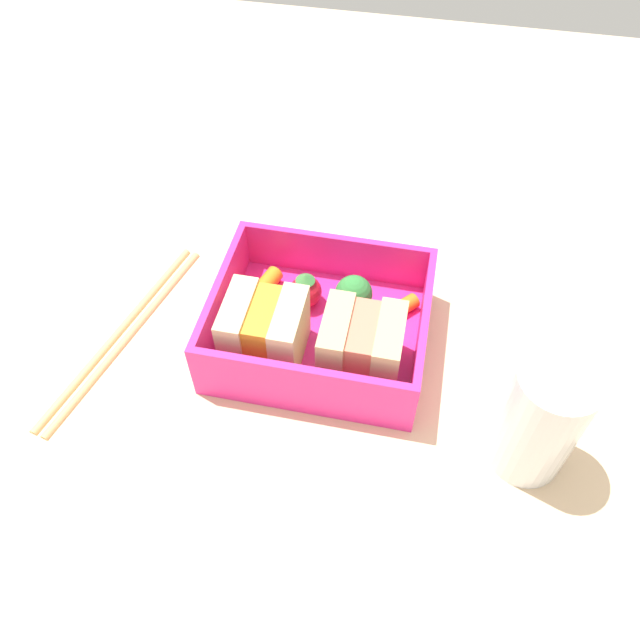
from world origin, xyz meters
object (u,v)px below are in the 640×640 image
(chopstick_pair, at_px, (123,332))
(drinking_glass, at_px, (540,420))
(broccoli_floret, at_px, (354,294))
(sandwich_left, at_px, (362,346))
(sandwich_center_left, at_px, (264,330))
(strawberry_far_left, at_px, (306,291))
(carrot_stick_left, at_px, (260,291))
(carrot_stick_far_left, at_px, (397,311))

(chopstick_pair, relative_size, drinking_glass, 2.15)
(chopstick_pair, bearing_deg, broccoli_floret, -164.44)
(sandwich_left, distance_m, broccoli_floret, 0.05)
(sandwich_center_left, xyz_separation_m, drinking_glass, (-0.20, 0.04, 0.01))
(sandwich_left, relative_size, strawberry_far_left, 1.80)
(carrot_stick_left, bearing_deg, carrot_stick_far_left, -178.59)
(broccoli_floret, relative_size, chopstick_pair, 0.19)
(carrot_stick_left, distance_m, chopstick_pair, 0.12)
(sandwich_center_left, distance_m, strawberry_far_left, 0.06)
(broccoli_floret, xyz_separation_m, carrot_stick_left, (0.08, -0.00, -0.02))
(broccoli_floret, relative_size, carrot_stick_left, 0.81)
(drinking_glass, bearing_deg, sandwich_left, -19.20)
(carrot_stick_far_left, bearing_deg, strawberry_far_left, 0.71)
(sandwich_center_left, xyz_separation_m, carrot_stick_far_left, (-0.10, -0.06, -0.02))
(drinking_glass, bearing_deg, broccoli_floret, -34.18)
(carrot_stick_far_left, xyz_separation_m, broccoli_floret, (0.04, 0.01, 0.02))
(sandwich_left, xyz_separation_m, carrot_stick_left, (0.10, -0.05, -0.02))
(chopstick_pair, bearing_deg, strawberry_far_left, -158.80)
(chopstick_pair, bearing_deg, drinking_glass, 172.18)
(sandwich_left, xyz_separation_m, chopstick_pair, (0.20, -0.00, -0.04))
(strawberry_far_left, height_order, carrot_stick_left, strawberry_far_left)
(sandwich_center_left, height_order, carrot_stick_far_left, sandwich_center_left)
(broccoli_floret, bearing_deg, drinking_glass, 145.82)
(strawberry_far_left, xyz_separation_m, drinking_glass, (-0.18, 0.10, 0.02))
(drinking_glass, bearing_deg, carrot_stick_far_left, -43.83)
(broccoli_floret, bearing_deg, strawberry_far_left, -6.08)
(sandwich_center_left, height_order, broccoli_floret, sandwich_center_left)
(broccoli_floret, distance_m, drinking_glass, 0.17)
(strawberry_far_left, bearing_deg, chopstick_pair, 21.20)
(carrot_stick_far_left, height_order, chopstick_pair, carrot_stick_far_left)
(sandwich_left, xyz_separation_m, carrot_stick_far_left, (-0.02, -0.06, -0.02))
(carrot_stick_far_left, relative_size, carrot_stick_left, 0.79)
(broccoli_floret, distance_m, strawberry_far_left, 0.04)
(carrot_stick_left, bearing_deg, chopstick_pair, 27.23)
(carrot_stick_far_left, xyz_separation_m, chopstick_pair, (0.22, 0.06, -0.01))
(sandwich_center_left, relative_size, drinking_glass, 0.61)
(strawberry_far_left, bearing_deg, sandwich_left, 134.65)
(broccoli_floret, height_order, chopstick_pair, broccoli_floret)
(sandwich_left, height_order, broccoli_floret, sandwich_left)
(strawberry_far_left, height_order, drinking_glass, drinking_glass)
(sandwich_center_left, distance_m, broccoli_floret, 0.08)
(sandwich_center_left, relative_size, chopstick_pair, 0.28)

